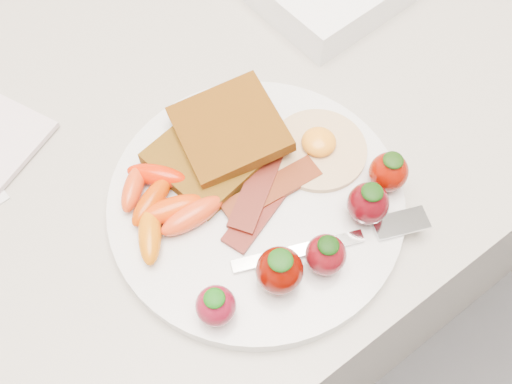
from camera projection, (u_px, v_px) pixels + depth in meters
counter at (208, 268)px, 0.98m from camera, size 2.00×0.60×0.90m
plate at (256, 202)px, 0.52m from camera, size 0.27×0.27×0.02m
toast_lower at (208, 156)px, 0.53m from camera, size 0.11×0.11×0.01m
toast_upper at (229, 129)px, 0.53m from camera, size 0.11×0.11×0.02m
fried_egg at (319, 147)px, 0.54m from camera, size 0.11×0.11×0.02m
bacon_strips at (264, 194)px, 0.51m from camera, size 0.11×0.08×0.01m
baby_carrots at (161, 205)px, 0.50m from camera, size 0.09×0.10×0.02m
strawberries at (320, 238)px, 0.47m from camera, size 0.23×0.06×0.05m
fork at (346, 238)px, 0.49m from camera, size 0.17×0.08×0.00m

